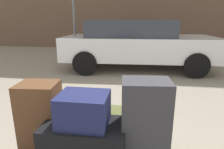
# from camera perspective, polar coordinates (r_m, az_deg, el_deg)

# --- Properties ---
(duffel_bag_black_stacked_top) EXTENTS (0.64, 0.36, 0.34)m
(duffel_bag_black_stacked_top) POSITION_cam_1_polar(r_m,az_deg,el_deg) (1.62, -7.83, -19.22)
(duffel_bag_black_stacked_top) COLOR black
(duffel_bag_black_stacked_top) RESTS_ON luggage_cart
(suitcase_brown_rear_left) EXTENTS (0.35, 0.31, 0.59)m
(suitcase_brown_rear_left) POSITION_cam_1_polar(r_m,az_deg,el_deg) (1.83, -20.10, -11.22)
(suitcase_brown_rear_left) COLOR #51331E
(suitcase_brown_rear_left) RESTS_ON luggage_cart
(duffel_bag_olive_front_right) EXTENTS (0.64, 0.35, 0.28)m
(duffel_bag_olive_front_right) POSITION_cam_1_polar(r_m,az_deg,el_deg) (1.86, 1.36, -15.05)
(duffel_bag_olive_front_right) COLOR #4C5128
(duffel_bag_olive_front_right) RESTS_ON luggage_cart
(suitcase_charcoal_rear_right) EXTENTS (0.37, 0.29, 0.68)m
(suitcase_charcoal_rear_right) POSITION_cam_1_polar(r_m,az_deg,el_deg) (1.53, 9.49, -13.99)
(suitcase_charcoal_rear_right) COLOR #2D2D33
(suitcase_charcoal_rear_right) RESTS_ON luggage_cart
(duffel_bag_navy_topmost_pile) EXTENTS (0.36, 0.30, 0.24)m
(duffel_bag_navy_topmost_pile) POSITION_cam_1_polar(r_m,az_deg,el_deg) (1.48, -8.25, -10.02)
(duffel_bag_navy_topmost_pile) COLOR #191E47
(duffel_bag_navy_topmost_pile) RESTS_ON duffel_bag_black_stacked_top
(parked_car) EXTENTS (4.39, 2.10, 1.42)m
(parked_car) POSITION_cam_1_polar(r_m,az_deg,el_deg) (5.86, 7.16, 9.04)
(parked_car) COLOR silver
(parked_car) RESTS_ON ground_plane
(bollard_kerb_near) EXTENTS (0.25, 0.25, 0.60)m
(bollard_kerb_near) POSITION_cam_1_polar(r_m,az_deg,el_deg) (8.10, 26.17, 6.11)
(bollard_kerb_near) COLOR #72665B
(bollard_kerb_near) RESTS_ON ground_plane
(no_parking_sign) EXTENTS (0.49, 0.13, 2.59)m
(no_parking_sign) POSITION_cam_1_polar(r_m,az_deg,el_deg) (6.15, -11.05, 16.97)
(no_parking_sign) COLOR slate
(no_parking_sign) RESTS_ON ground_plane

